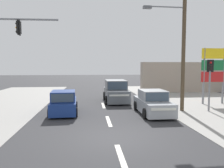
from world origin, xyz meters
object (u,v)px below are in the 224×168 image
Objects in this scene: sedan_crossing_left at (153,103)px; pedestal_signal_right_kerb at (210,77)px; hatchback_kerbside_parked at (64,103)px; utility_pole_midground_right at (182,35)px; shopping_plaza_sign at (214,68)px; suv_oncoming_mid at (116,92)px; traffic_signal_mast at (3,53)px.

pedestal_signal_right_kerb is at bearing 4.31° from sedan_crossing_left.
hatchback_kerbside_parked is (-5.81, 0.63, -0.00)m from sedan_crossing_left.
utility_pole_midground_right is at bearing 168.20° from pedestal_signal_right_kerb.
shopping_plaza_sign is 12.34m from hatchback_kerbside_parked.
hatchback_kerbside_parked is at bearing -179.51° from utility_pole_midground_right.
utility_pole_midground_right is 5.10m from sedan_crossing_left.
utility_pole_midground_right reaches higher than shopping_plaza_sign.
suv_oncoming_mid is at bearing 140.14° from pedestal_signal_right_kerb.
utility_pole_midground_right is at bearing -48.50° from suv_oncoming_mid.
traffic_signal_mast reaches higher than sedan_crossing_left.
suv_oncoming_mid is (-7.85, 2.01, -2.10)m from shopping_plaza_sign.
utility_pole_midground_right reaches higher than hatchback_kerbside_parked.
shopping_plaza_sign is at bearing 27.85° from sedan_crossing_left.
utility_pole_midground_right reaches higher than suv_oncoming_mid.
suv_oncoming_mid is (-5.86, 4.90, -1.53)m from pedestal_signal_right_kerb.
hatchback_kerbside_parked is (3.07, 1.66, -3.13)m from traffic_signal_mast.
hatchback_kerbside_parked is at bearing 173.81° from sedan_crossing_left.
suv_oncoming_mid reaches higher than hatchback_kerbside_parked.
shopping_plaza_sign is 1.01× the size of suv_oncoming_mid.
traffic_signal_mast is 4.69m from hatchback_kerbside_parked.
hatchback_kerbside_parked is (-7.98, -0.07, -4.56)m from utility_pole_midground_right.
traffic_signal_mast is at bearing -174.09° from pedestal_signal_right_kerb.
sedan_crossing_left is (-4.06, -0.31, -1.71)m from pedestal_signal_right_kerb.
traffic_signal_mast is 9.87m from suv_oncoming_mid.
shopping_plaza_sign is (14.92, 4.22, -0.85)m from traffic_signal_mast.
sedan_crossing_left is (-2.18, -0.70, -4.56)m from utility_pole_midground_right.
suv_oncoming_mid is at bearing 48.81° from hatchback_kerbside_parked.
shopping_plaza_sign is (3.87, 2.49, -2.28)m from utility_pole_midground_right.
sedan_crossing_left is at bearing -162.21° from utility_pole_midground_right.
traffic_signal_mast reaches higher than shopping_plaza_sign.
utility_pole_midground_right reaches higher than sedan_crossing_left.
traffic_signal_mast is 1.32× the size of suv_oncoming_mid.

